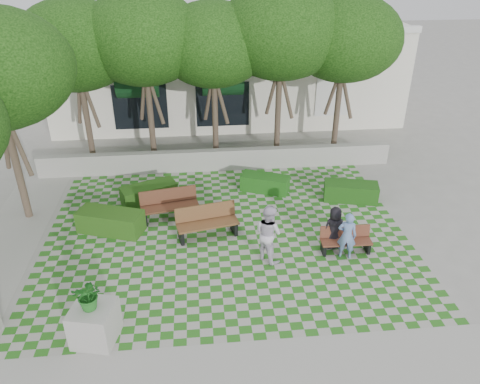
{
  "coord_description": "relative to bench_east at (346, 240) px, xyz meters",
  "views": [
    {
      "loc": [
        -0.84,
        -12.06,
        8.85
      ],
      "look_at": [
        0.5,
        1.5,
        1.4
      ],
      "focal_mm": 35.0,
      "sensor_mm": 36.0,
      "label": 1
    }
  ],
  "objects": [
    {
      "name": "bench_east",
      "position": [
        0.0,
        0.0,
        0.0
      ],
      "size": [
        1.61,
        0.57,
        0.84
      ],
      "rotation": [
        0.0,
        0.0,
        -0.03
      ],
      "color": "brown",
      "rests_on": "ground"
    },
    {
      "name": "retaining_wall",
      "position": [
        -3.7,
        6.39,
        0.05
      ],
      "size": [
        15.0,
        0.36,
        0.9
      ],
      "primitive_type": "cube",
      "color": "#9E9B93",
      "rests_on": "ground"
    },
    {
      "name": "sidewalk_south",
      "position": [
        -3.7,
        -4.51,
        -0.4
      ],
      "size": [
        16.0,
        2.0,
        0.01
      ],
      "primitive_type": "cube",
      "color": "#9E9B93",
      "rests_on": "ground"
    },
    {
      "name": "bench_west",
      "position": [
        -5.62,
        2.57,
        0.11
      ],
      "size": [
        2.11,
        1.03,
        1.06
      ],
      "rotation": [
        0.0,
        0.0,
        0.19
      ],
      "color": "#502B1B",
      "rests_on": "ground"
    },
    {
      "name": "building",
      "position": [
        -2.77,
        14.27,
        2.11
      ],
      "size": [
        18.0,
        8.92,
        5.15
      ],
      "color": "white",
      "rests_on": "ground"
    },
    {
      "name": "hedge_midright",
      "position": [
        -1.96,
        4.27,
        -0.08
      ],
      "size": [
        1.99,
        1.4,
        0.65
      ],
      "primitive_type": "cube",
      "rotation": [
        0.0,
        0.0,
        -0.4
      ],
      "color": "#1A5216",
      "rests_on": "ground"
    },
    {
      "name": "planter_front",
      "position": [
        -7.27,
        -3.03,
        0.32
      ],
      "size": [
        1.21,
        1.21,
        1.79
      ],
      "rotation": [
        0.0,
        0.0,
        -0.23
      ],
      "color": "#9E9B93",
      "rests_on": "ground"
    },
    {
      "name": "bench_mid",
      "position": [
        -4.34,
        1.31,
        0.11
      ],
      "size": [
        2.14,
        1.08,
        1.07
      ],
      "rotation": [
        0.0,
        0.0,
        0.21
      ],
      "color": "brown",
      "rests_on": "ground"
    },
    {
      "name": "sidewalk_west",
      "position": [
        -10.9,
        1.19,
        -0.4
      ],
      "size": [
        2.0,
        12.0,
        0.01
      ],
      "primitive_type": "cube",
      "color": "#9E9B93",
      "rests_on": "ground"
    },
    {
      "name": "hedge_east",
      "position": [
        1.18,
        3.22,
        -0.06
      ],
      "size": [
        2.13,
        1.25,
        0.7
      ],
      "primitive_type": "cube",
      "rotation": [
        0.0,
        0.0,
        -0.24
      ],
      "color": "#194612",
      "rests_on": "ground"
    },
    {
      "name": "hedge_midleft",
      "position": [
        -6.43,
        3.79,
        -0.05
      ],
      "size": [
        2.19,
        1.53,
        0.71
      ],
      "primitive_type": "cube",
      "rotation": [
        0.0,
        0.0,
        0.39
      ],
      "color": "#1D4512",
      "rests_on": "ground"
    },
    {
      "name": "person_blue",
      "position": [
        -0.09,
        -0.31,
        0.39
      ],
      "size": [
        0.67,
        0.54,
        1.59
      ],
      "primitive_type": "imported",
      "rotation": [
        0.0,
        0.0,
        2.84
      ],
      "color": "#6885BE",
      "rests_on": "ground"
    },
    {
      "name": "tree_row",
      "position": [
        -5.56,
        6.14,
        4.77
      ],
      "size": [
        17.7,
        13.4,
        7.41
      ],
      "color": "#47382B",
      "rests_on": "ground"
    },
    {
      "name": "person_dark",
      "position": [
        -0.34,
        0.23,
        0.33
      ],
      "size": [
        0.75,
        0.53,
        1.47
      ],
      "primitive_type": "imported",
      "rotation": [
        0.0,
        0.0,
        3.23
      ],
      "color": "black",
      "rests_on": "ground"
    },
    {
      "name": "person_white",
      "position": [
        -2.52,
        -0.15,
        0.54
      ],
      "size": [
        1.14,
        1.17,
        1.89
      ],
      "primitive_type": "imported",
      "rotation": [
        0.0,
        0.0,
        2.25
      ],
      "color": "silver",
      "rests_on": "ground"
    },
    {
      "name": "lawn",
      "position": [
        -3.7,
        1.19,
        -0.4
      ],
      "size": [
        12.0,
        12.0,
        0.0
      ],
      "primitive_type": "plane",
      "color": "#2B721E",
      "rests_on": "ground"
    },
    {
      "name": "ground",
      "position": [
        -3.7,
        0.19,
        -0.4
      ],
      "size": [
        90.0,
        90.0,
        0.0
      ],
      "primitive_type": "plane",
      "color": "gray",
      "rests_on": "ground"
    },
    {
      "name": "hedge_west",
      "position": [
        -7.59,
        1.9,
        -0.02
      ],
      "size": [
        2.35,
        1.55,
        0.76
      ],
      "primitive_type": "cube",
      "rotation": [
        0.0,
        0.0,
        -0.34
      ],
      "color": "#224B14",
      "rests_on": "ground"
    }
  ]
}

